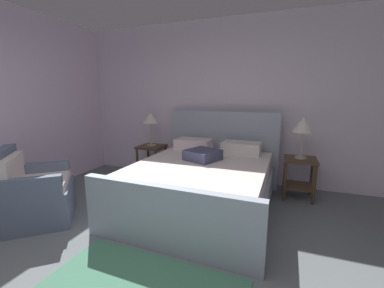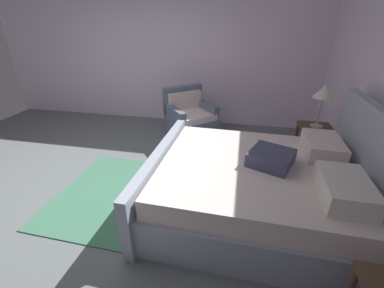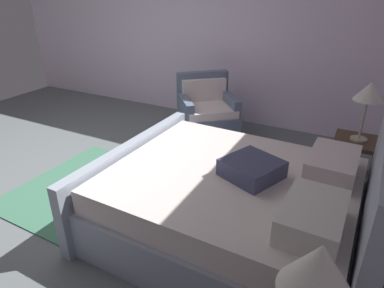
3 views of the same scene
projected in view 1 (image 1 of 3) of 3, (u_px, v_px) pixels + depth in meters
The scene contains 7 objects.
wall_back at pixel (221, 103), 4.23m from camera, with size 5.27×0.12×2.74m, color white.
bed at pixel (203, 181), 3.28m from camera, with size 1.89×2.20×1.23m.
nightstand_right at pixel (299, 171), 3.52m from camera, with size 0.44×0.44×0.60m.
table_lamp_right at pixel (303, 126), 3.39m from camera, with size 0.28×0.28×0.60m.
nightstand_left at pixel (152, 156), 4.42m from camera, with size 0.44×0.44×0.60m.
table_lamp_left at pixel (151, 119), 4.29m from camera, with size 0.27×0.27×0.59m.
armchair at pixel (33, 194), 2.84m from camera, with size 1.02×1.02×0.90m.
Camera 1 is at (0.99, -0.92, 1.47)m, focal length 22.63 mm.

